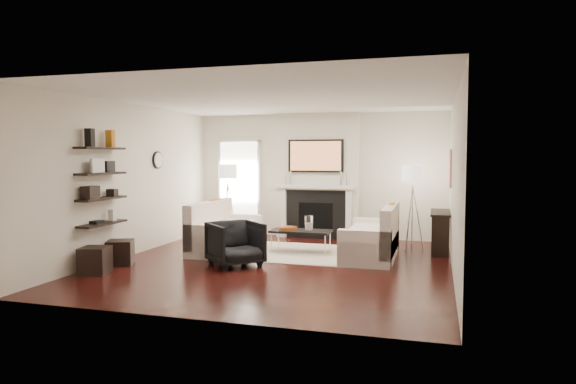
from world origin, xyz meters
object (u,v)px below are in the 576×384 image
(loveseat_right_base, at_px, (371,246))
(lamp_right_shade, at_px, (413,173))
(armchair, at_px, (235,242))
(lamp_left_shade, at_px, (228,171))
(coffee_table, at_px, (301,231))
(loveseat_left_base, at_px, (226,240))
(ottoman_near, at_px, (120,252))

(loveseat_right_base, distance_m, lamp_right_shade, 1.81)
(armchair, height_order, lamp_left_shade, lamp_left_shade)
(coffee_table, distance_m, lamp_right_shade, 2.43)
(loveseat_left_base, distance_m, lamp_left_shade, 2.00)
(ottoman_near, bearing_deg, armchair, 13.51)
(loveseat_left_base, xyz_separation_m, ottoman_near, (-1.19, -1.59, -0.01))
(lamp_left_shade, distance_m, lamp_right_shade, 3.91)
(ottoman_near, bearing_deg, lamp_right_shade, 32.13)
(loveseat_left_base, height_order, lamp_right_shade, lamp_right_shade)
(loveseat_left_base, bearing_deg, loveseat_right_base, 2.21)
(coffee_table, height_order, lamp_right_shade, lamp_right_shade)
(coffee_table, relative_size, ottoman_near, 2.75)
(loveseat_right_base, relative_size, ottoman_near, 4.50)
(armchair, distance_m, ottoman_near, 1.91)
(loveseat_left_base, distance_m, coffee_table, 1.42)
(loveseat_left_base, relative_size, lamp_left_shade, 4.50)
(lamp_right_shade, bearing_deg, loveseat_left_base, -159.45)
(armchair, bearing_deg, lamp_left_shade, 69.24)
(coffee_table, bearing_deg, loveseat_right_base, -5.52)
(loveseat_right_base, bearing_deg, lamp_left_shade, 157.34)
(loveseat_right_base, distance_m, ottoman_near, 4.23)
(loveseat_left_base, relative_size, coffee_table, 1.64)
(loveseat_left_base, height_order, lamp_left_shade, lamp_left_shade)
(armchair, relative_size, ottoman_near, 1.97)
(ottoman_near, bearing_deg, loveseat_right_base, 23.63)
(armchair, xyz_separation_m, lamp_left_shade, (-1.23, 2.61, 1.06))
(loveseat_right_base, distance_m, coffee_table, 1.31)
(lamp_left_shade, bearing_deg, lamp_right_shade, -3.15)
(ottoman_near, bearing_deg, lamp_left_shade, 78.52)
(lamp_left_shade, xyz_separation_m, lamp_right_shade, (3.90, -0.21, 0.00))
(armchair, xyz_separation_m, ottoman_near, (-1.85, -0.44, -0.19))
(loveseat_left_base, relative_size, loveseat_right_base, 1.00)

